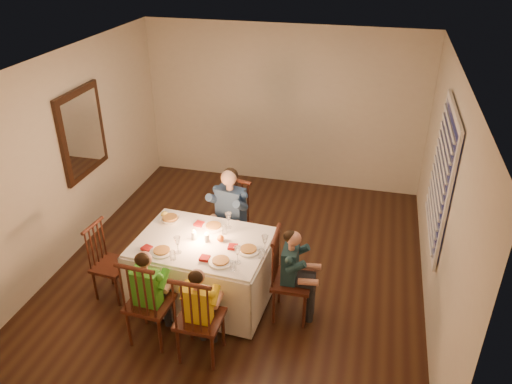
% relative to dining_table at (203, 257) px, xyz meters
% --- Properties ---
extents(ground, '(5.00, 5.00, 0.00)m').
position_rel_dining_table_xyz_m(ground, '(0.26, 0.69, -0.56)').
color(ground, black).
rests_on(ground, ground).
extents(wall_left, '(0.02, 5.00, 2.60)m').
position_rel_dining_table_xyz_m(wall_left, '(-1.99, 0.69, 0.74)').
color(wall_left, beige).
rests_on(wall_left, ground).
extents(wall_right, '(0.02, 5.00, 2.60)m').
position_rel_dining_table_xyz_m(wall_right, '(2.51, 0.69, 0.74)').
color(wall_right, beige).
rests_on(wall_right, ground).
extents(wall_back, '(4.50, 0.02, 2.60)m').
position_rel_dining_table_xyz_m(wall_back, '(0.26, 3.19, 0.74)').
color(wall_back, beige).
rests_on(wall_back, ground).
extents(ceiling, '(5.00, 5.00, 0.00)m').
position_rel_dining_table_xyz_m(ceiling, '(0.26, 0.69, 2.04)').
color(ceiling, white).
rests_on(ceiling, wall_back).
extents(dining_table, '(1.56, 1.17, 0.75)m').
position_rel_dining_table_xyz_m(dining_table, '(0.00, 0.00, 0.00)').
color(dining_table, white).
rests_on(dining_table, ground).
extents(chair_adult, '(0.52, 0.50, 1.07)m').
position_rel_dining_table_xyz_m(chair_adult, '(0.06, 0.84, -0.56)').
color(chair_adult, '#39150F').
rests_on(chair_adult, ground).
extents(chair_near_left, '(0.46, 0.44, 1.07)m').
position_rel_dining_table_xyz_m(chair_near_left, '(-0.31, -0.77, -0.56)').
color(chair_near_left, '#39150F').
rests_on(chair_near_left, ground).
extents(chair_near_right, '(0.44, 0.42, 1.07)m').
position_rel_dining_table_xyz_m(chair_near_right, '(0.27, -0.87, -0.56)').
color(chair_near_right, '#39150F').
rests_on(chair_near_right, ground).
extents(chair_end, '(0.43, 0.45, 1.07)m').
position_rel_dining_table_xyz_m(chair_end, '(1.04, -0.06, -0.56)').
color(chair_end, '#39150F').
rests_on(chair_end, ground).
extents(chair_extra, '(0.41, 0.42, 0.95)m').
position_rel_dining_table_xyz_m(chair_extra, '(-1.05, -0.23, -0.56)').
color(chair_extra, '#39150F').
rests_on(chair_extra, ground).
extents(adult, '(0.55, 0.52, 1.27)m').
position_rel_dining_table_xyz_m(adult, '(0.06, 0.84, -0.56)').
color(adult, navy).
rests_on(adult, ground).
extents(child_green, '(0.40, 0.37, 1.11)m').
position_rel_dining_table_xyz_m(child_green, '(-0.31, -0.77, -0.56)').
color(child_green, green).
rests_on(child_green, ground).
extents(child_yellow, '(0.36, 0.33, 1.07)m').
position_rel_dining_table_xyz_m(child_yellow, '(0.27, -0.87, -0.56)').
color(child_yellow, yellow).
rests_on(child_yellow, ground).
extents(child_teal, '(0.36, 0.39, 1.11)m').
position_rel_dining_table_xyz_m(child_teal, '(1.04, -0.06, -0.56)').
color(child_teal, '#19353F').
rests_on(child_teal, ground).
extents(setting_adult, '(0.28, 0.28, 0.02)m').
position_rel_dining_table_xyz_m(setting_adult, '(0.03, 0.29, 0.23)').
color(setting_adult, white).
rests_on(setting_adult, dining_table).
extents(setting_green, '(0.28, 0.28, 0.02)m').
position_rel_dining_table_xyz_m(setting_green, '(-0.35, -0.31, 0.23)').
color(setting_green, white).
rests_on(setting_green, dining_table).
extents(setting_yellow, '(0.28, 0.28, 0.02)m').
position_rel_dining_table_xyz_m(setting_yellow, '(0.32, -0.33, 0.23)').
color(setting_yellow, white).
rests_on(setting_yellow, dining_table).
extents(setting_teal, '(0.28, 0.28, 0.02)m').
position_rel_dining_table_xyz_m(setting_teal, '(0.55, -0.06, 0.23)').
color(setting_teal, white).
rests_on(setting_teal, dining_table).
extents(candle_left, '(0.06, 0.06, 0.10)m').
position_rel_dining_table_xyz_m(candle_left, '(-0.10, 0.01, 0.27)').
color(candle_left, white).
rests_on(candle_left, dining_table).
extents(candle_right, '(0.06, 0.06, 0.10)m').
position_rel_dining_table_xyz_m(candle_right, '(0.06, -0.00, 0.27)').
color(candle_right, white).
rests_on(candle_right, dining_table).
extents(squash, '(0.09, 0.09, 0.09)m').
position_rel_dining_table_xyz_m(squash, '(-0.60, 0.35, 0.27)').
color(squash, yellow).
rests_on(squash, dining_table).
extents(orange_fruit, '(0.08, 0.08, 0.08)m').
position_rel_dining_table_xyz_m(orange_fruit, '(0.20, 0.04, 0.26)').
color(orange_fruit, orange).
rests_on(orange_fruit, dining_table).
extents(serving_bowl, '(0.23, 0.23, 0.06)m').
position_rel_dining_table_xyz_m(serving_bowl, '(-0.50, 0.29, 0.25)').
color(serving_bowl, white).
rests_on(serving_bowl, dining_table).
extents(wall_mirror, '(0.06, 0.95, 1.15)m').
position_rel_dining_table_xyz_m(wall_mirror, '(-1.96, 0.99, 0.94)').
color(wall_mirror, black).
rests_on(wall_mirror, wall_left).
extents(window_blinds, '(0.07, 1.34, 1.54)m').
position_rel_dining_table_xyz_m(window_blinds, '(2.47, 0.79, 0.94)').
color(window_blinds, '#0D1237').
rests_on(window_blinds, wall_right).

